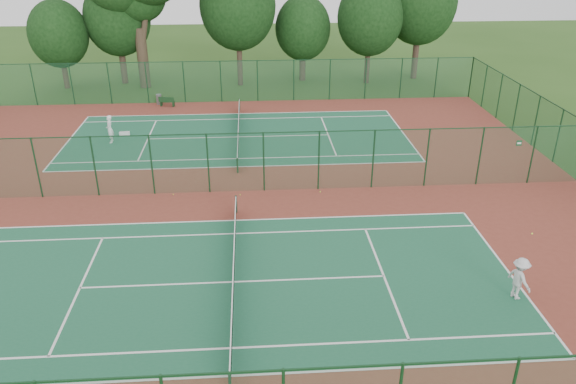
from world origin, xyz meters
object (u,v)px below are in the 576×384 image
at_px(player_near, 519,278).
at_px(trash_bin, 159,99).
at_px(bench, 167,101).
at_px(player_far, 110,129).
at_px(kit_bag, 125,134).

xyz_separation_m(player_near, trash_bin, (-18.15, 28.46, -0.50)).
relative_size(player_near, bench, 1.30).
bearing_deg(player_near, trash_bin, 13.79).
relative_size(player_near, trash_bin, 2.16).
height_order(player_near, bench, player_near).
bearing_deg(trash_bin, player_far, -102.63).
bearing_deg(trash_bin, kit_bag, -100.29).
bearing_deg(player_far, bench, 152.93).
height_order(player_far, trash_bin, player_far).
xyz_separation_m(player_far, bench, (2.78, 8.35, -0.55)).
xyz_separation_m(player_near, kit_bag, (-19.56, 20.73, -0.78)).
distance_m(player_near, kit_bag, 28.51).
distance_m(player_far, trash_bin, 9.32).
distance_m(player_near, trash_bin, 33.76).
bearing_deg(player_far, kit_bag, 146.25).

